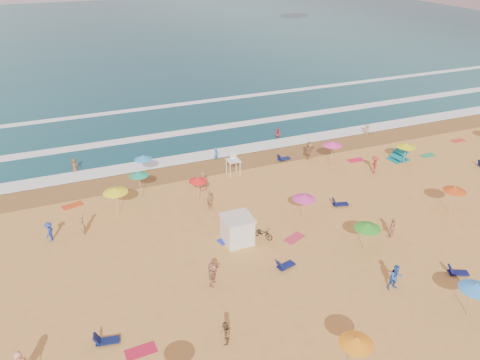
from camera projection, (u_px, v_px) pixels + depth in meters
name	position (u px, v px, depth m)	size (l,w,h in m)	color
ground	(281.00, 227.00, 36.83)	(220.00, 220.00, 0.00)	gold
ocean	(115.00, 37.00, 105.77)	(220.00, 140.00, 0.18)	#0C4756
wet_sand	(226.00, 163.00, 47.09)	(220.00, 220.00, 0.00)	olive
surf_foam	(199.00, 132.00, 54.28)	(200.00, 18.70, 0.05)	white
cabana	(237.00, 230.00, 34.67)	(2.00, 2.00, 2.00)	white
cabana_roof	(237.00, 218.00, 34.17)	(2.20, 2.20, 0.12)	silver
bicycle	(262.00, 233.00, 35.30)	(0.61, 1.75, 0.92)	black
lifeguard_stand	(233.00, 165.00, 44.38)	(1.20, 1.20, 2.10)	white
beach_umbrellas	(306.00, 204.00, 35.73)	(59.31, 28.25, 0.67)	green
loungers	(361.00, 227.00, 36.55)	(44.46, 23.37, 0.34)	#0D1745
towels	(344.00, 222.00, 37.41)	(42.97, 26.64, 0.03)	#BF1738
popup_tents	(447.00, 168.00, 44.90)	(6.58, 10.48, 1.20)	#D32F9B
beachgoers	(253.00, 202.00, 38.71)	(37.55, 26.71, 2.10)	tan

